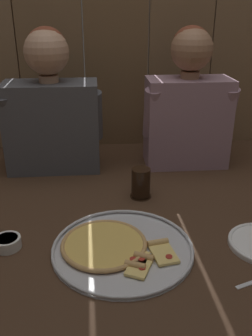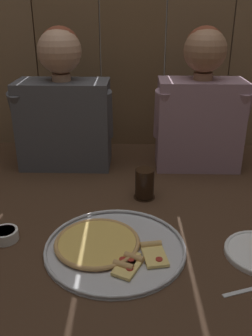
% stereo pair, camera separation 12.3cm
% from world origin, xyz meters
% --- Properties ---
extents(ground_plane, '(3.20, 3.20, 0.00)m').
position_xyz_m(ground_plane, '(0.00, 0.00, 0.00)').
color(ground_plane, '#422B1C').
extents(pizza_tray, '(0.43, 0.43, 0.03)m').
position_xyz_m(pizza_tray, '(-0.05, -0.11, 0.01)').
color(pizza_tray, silver).
rests_on(pizza_tray, ground).
extents(drinking_glass, '(0.08, 0.08, 0.12)m').
position_xyz_m(drinking_glass, '(0.06, 0.23, 0.06)').
color(drinking_glass, black).
rests_on(drinking_glass, ground).
extents(dipping_bowl, '(0.08, 0.08, 0.04)m').
position_xyz_m(dipping_bowl, '(-0.39, -0.07, 0.02)').
color(dipping_bowl, white).
rests_on(dipping_bowl, ground).
extents(diner_left, '(0.44, 0.21, 0.61)m').
position_xyz_m(diner_left, '(-0.30, 0.54, 0.28)').
color(diner_left, '#4C4C51').
rests_on(diner_left, ground).
extents(diner_right, '(0.40, 0.20, 0.61)m').
position_xyz_m(diner_right, '(0.30, 0.54, 0.28)').
color(diner_right, gray).
rests_on(diner_right, ground).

